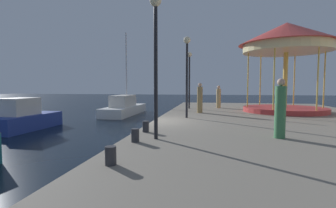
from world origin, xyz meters
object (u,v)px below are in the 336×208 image
carousel (286,45)px  lamp_post_near_edge (156,42)px  lamp_post_far_end (189,70)px  person_near_carousel (200,99)px  person_far_corner (280,110)px  lamp_post_mid_promenade (187,62)px  motorboat_blue (22,118)px  sailboat_white (124,107)px  person_by_the_water (219,97)px  bollard_south (135,135)px  bollard_center (146,127)px  bollard_north (111,156)px

carousel → lamp_post_near_edge: 11.55m
lamp_post_far_end → person_near_carousel: 3.64m
carousel → person_far_corner: 9.68m
carousel → lamp_post_mid_promenade: bearing=-145.7°
motorboat_blue → sailboat_white: bearing=69.0°
sailboat_white → person_by_the_water: sailboat_white is taller
lamp_post_near_edge → person_by_the_water: bearing=79.0°
person_near_carousel → person_by_the_water: bearing=71.7°
lamp_post_far_end → bollard_south: (-0.64, -11.46, -2.66)m
lamp_post_near_edge → lamp_post_mid_promenade: lamp_post_near_edge is taller
lamp_post_near_edge → lamp_post_mid_promenade: (0.45, 5.47, -0.13)m
person_far_corner → lamp_post_near_edge: bearing=-168.4°
sailboat_white → motorboat_blue: bearing=-111.0°
lamp_post_near_edge → lamp_post_far_end: size_ratio=1.07×
person_far_corner → motorboat_blue: bearing=162.5°
sailboat_white → person_far_corner: sailboat_white is taller
lamp_post_mid_promenade → bollard_south: 6.65m
carousel → lamp_post_near_edge: size_ratio=1.33×
lamp_post_near_edge → person_near_carousel: size_ratio=2.38×
lamp_post_far_end → bollard_center: lamp_post_far_end is taller
lamp_post_far_end → bollard_south: size_ratio=10.42×
motorboat_blue → carousel: bearing=17.2°
motorboat_blue → bollard_center: size_ratio=10.80×
lamp_post_mid_promenade → person_far_corner: 6.13m
bollard_south → person_far_corner: 4.67m
person_near_carousel → lamp_post_far_end: bearing=107.4°
bollard_center → person_by_the_water: (2.92, 10.73, 0.60)m
bollard_south → person_far_corner: person_far_corner is taller
motorboat_blue → bollard_center: (8.19, -3.70, 0.34)m
lamp_post_near_edge → person_far_corner: (3.90, 0.80, -2.13)m
lamp_post_mid_promenade → bollard_north: 8.66m
motorboat_blue → carousel: 16.54m
person_far_corner → person_near_carousel: bearing=111.6°
lamp_post_mid_promenade → person_far_corner: lamp_post_mid_promenade is taller
lamp_post_far_end → person_by_the_water: (2.17, 0.91, -2.06)m
lamp_post_mid_promenade → lamp_post_near_edge: bearing=-94.7°
lamp_post_mid_promenade → person_by_the_water: (1.84, 6.38, -2.10)m
carousel → lamp_post_near_edge: carousel is taller
motorboat_blue → lamp_post_near_edge: 10.54m
motorboat_blue → carousel: (15.23, 4.72, 4.39)m
bollard_south → bollard_center: size_ratio=1.00×
bollard_north → lamp_post_mid_promenade: bearing=84.2°
bollard_north → person_by_the_water: 14.82m
sailboat_white → lamp_post_near_edge: size_ratio=1.60×
sailboat_white → carousel: 13.33m
person_far_corner → lamp_post_mid_promenade: bearing=126.4°
lamp_post_mid_promenade → person_near_carousel: 3.31m
bollard_center → person_far_corner: size_ratio=0.21×
sailboat_white → bollard_north: sailboat_white is taller
lamp_post_near_edge → bollard_south: (-0.52, -0.53, -2.83)m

